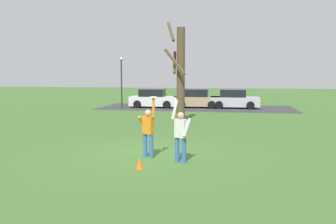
% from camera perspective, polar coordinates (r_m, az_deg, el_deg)
% --- Properties ---
extents(ground_plane, '(120.00, 120.00, 0.00)m').
position_cam_1_polar(ground_plane, '(12.54, -2.95, -6.90)').
color(ground_plane, '#426B2D').
extents(person_catcher, '(0.58, 0.49, 2.08)m').
position_cam_1_polar(person_catcher, '(11.82, -3.30, -2.86)').
color(person_catcher, '#3366B7').
rests_on(person_catcher, ground_plane).
extents(person_defender, '(0.63, 0.58, 2.04)m').
position_cam_1_polar(person_defender, '(11.12, 2.11, -3.44)').
color(person_defender, '#3366B7').
rests_on(person_defender, ground_plane).
extents(frisbee_disc, '(0.26, 0.26, 0.02)m').
position_cam_1_polar(frisbee_disc, '(11.57, -2.43, 2.48)').
color(frisbee_disc, white).
rests_on(frisbee_disc, person_catcher).
extents(parked_car_white, '(4.12, 2.07, 1.59)m').
position_cam_1_polar(parked_car_white, '(29.82, -2.39, 2.17)').
color(parked_car_white, white).
rests_on(parked_car_white, ground_plane).
extents(parked_car_tan, '(4.12, 2.07, 1.59)m').
position_cam_1_polar(parked_car_tan, '(29.76, 4.83, 2.15)').
color(parked_car_tan, tan).
rests_on(parked_car_tan, ground_plane).
extents(parked_car_silver, '(4.12, 2.07, 1.59)m').
position_cam_1_polar(parked_car_silver, '(29.64, 10.89, 2.04)').
color(parked_car_silver, '#BCBCC1').
rests_on(parked_car_silver, ground_plane).
extents(parking_strip, '(16.43, 6.40, 0.01)m').
position_cam_1_polar(parking_strip, '(29.59, 4.67, 0.72)').
color(parking_strip, '#38383D').
rests_on(parking_strip, ground_plane).
extents(bare_tree_tall, '(1.37, 1.35, 5.91)m').
position_cam_1_polar(bare_tree_tall, '(20.16, 2.01, 6.42)').
color(bare_tree_tall, brown).
rests_on(bare_tree_tall, ground_plane).
extents(lamppost_by_lot, '(0.28, 0.28, 4.26)m').
position_cam_1_polar(lamppost_by_lot, '(28.71, -7.73, 5.67)').
color(lamppost_by_lot, '#2D2D33').
rests_on(lamppost_by_lot, ground_plane).
extents(field_cone_orange, '(0.26, 0.26, 0.32)m').
position_cam_1_polar(field_cone_orange, '(10.58, -4.73, -8.52)').
color(field_cone_orange, orange).
rests_on(field_cone_orange, ground_plane).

